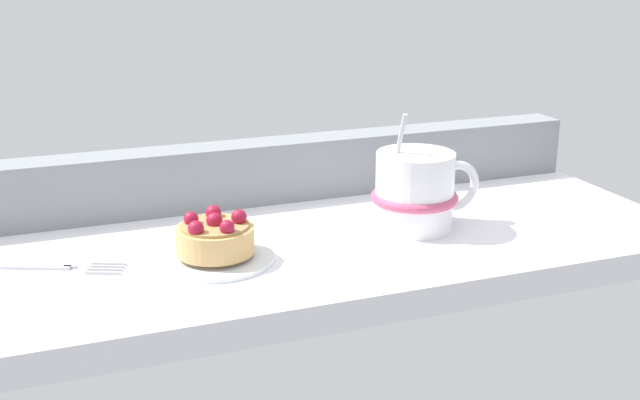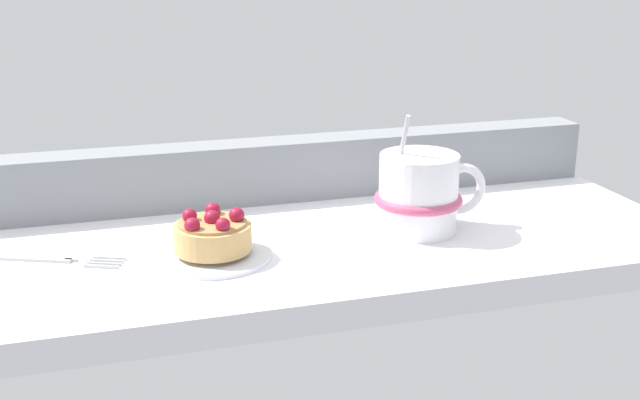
{
  "view_description": "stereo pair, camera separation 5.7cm",
  "coord_description": "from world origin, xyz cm",
  "views": [
    {
      "loc": [
        -24.36,
        -76.11,
        30.3
      ],
      "look_at": [
        3.53,
        -2.31,
        4.78
      ],
      "focal_mm": 45.14,
      "sensor_mm": 36.0,
      "label": 1
    },
    {
      "loc": [
        -18.97,
        -77.93,
        30.3
      ],
      "look_at": [
        3.53,
        -2.31,
        4.78
      ],
      "focal_mm": 45.14,
      "sensor_mm": 36.0,
      "label": 2
    }
  ],
  "objects": [
    {
      "name": "dessert_plate",
      "position": [
        -7.84,
        -3.18,
        0.43
      ],
      "size": [
        11.63,
        11.63,
        0.92
      ],
      "color": "silver",
      "rests_on": "ground_plane"
    },
    {
      "name": "ground_plane",
      "position": [
        0.0,
        0.0,
        -1.5
      ],
      "size": [
        88.42,
        32.93,
        3.01
      ],
      "primitive_type": "cube",
      "color": "white"
    },
    {
      "name": "raspberry_tart",
      "position": [
        -7.85,
        -3.19,
        2.58
      ],
      "size": [
        7.72,
        7.72,
        4.24
      ],
      "color": "tan",
      "rests_on": "dessert_plate"
    },
    {
      "name": "window_rail_back",
      "position": [
        0.0,
        14.03,
        3.65
      ],
      "size": [
        86.65,
        4.88,
        7.31
      ],
      "primitive_type": "cube",
      "color": "gray",
      "rests_on": "ground_plane"
    },
    {
      "name": "dessert_fork",
      "position": [
        -24.01,
        0.69,
        0.3
      ],
      "size": [
        15.72,
        7.88,
        0.6
      ],
      "color": "#B7B7BC",
      "rests_on": "ground_plane"
    },
    {
      "name": "coffee_mug",
      "position": [
        15.12,
        -1.44,
        4.2
      ],
      "size": [
        12.82,
        9.64,
        13.0
      ],
      "color": "white",
      "rests_on": "ground_plane"
    }
  ]
}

